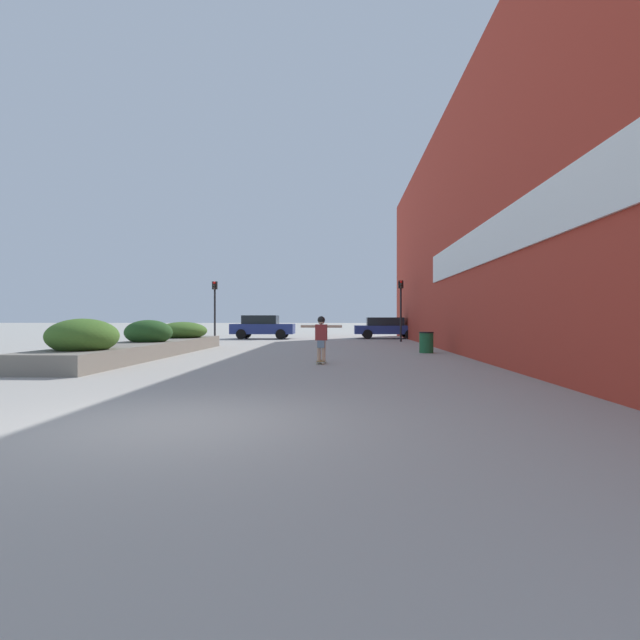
# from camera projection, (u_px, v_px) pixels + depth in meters

# --- Properties ---
(ground_plane) EXTENTS (300.00, 300.00, 0.00)m
(ground_plane) POSITION_uv_depth(u_px,v_px,m) (170.00, 424.00, 6.28)
(ground_plane) COLOR #A3A099
(building_wall_right) EXTENTS (0.67, 37.45, 9.99)m
(building_wall_right) POSITION_uv_depth(u_px,v_px,m) (455.00, 228.00, 20.09)
(building_wall_right) COLOR #B23323
(building_wall_right) RESTS_ON ground_plane
(planter_box) EXTENTS (2.07, 12.96, 1.33)m
(planter_box) POSITION_uv_depth(u_px,v_px,m) (147.00, 342.00, 17.71)
(planter_box) COLOR slate
(planter_box) RESTS_ON ground_plane
(skateboard) EXTENTS (0.29, 0.63, 0.09)m
(skateboard) POSITION_uv_depth(u_px,v_px,m) (321.00, 361.00, 14.64)
(skateboard) COLOR olive
(skateboard) RESTS_ON ground_plane
(skateboarder) EXTENTS (1.22, 0.22, 1.31)m
(skateboarder) POSITION_uv_depth(u_px,v_px,m) (321.00, 334.00, 14.64)
(skateboarder) COLOR tan
(skateboarder) RESTS_ON skateboard
(trash_bin) EXTENTS (0.56, 0.56, 0.82)m
(trash_bin) POSITION_uv_depth(u_px,v_px,m) (426.00, 342.00, 19.28)
(trash_bin) COLOR #1E5B33
(trash_bin) RESTS_ON ground_plane
(car_leftmost) EXTENTS (4.40, 2.06, 1.41)m
(car_leftmost) POSITION_uv_depth(u_px,v_px,m) (387.00, 327.00, 33.28)
(car_leftmost) COLOR navy
(car_leftmost) RESTS_ON ground_plane
(car_center_left) EXTENTS (4.11, 2.01, 1.54)m
(car_center_left) POSITION_uv_depth(u_px,v_px,m) (262.00, 327.00, 32.87)
(car_center_left) COLOR navy
(car_center_left) RESTS_ON ground_plane
(car_center_right) EXTENTS (4.55, 2.02, 1.55)m
(car_center_right) POSITION_uv_depth(u_px,v_px,m) (518.00, 326.00, 34.31)
(car_center_right) COLOR slate
(car_center_right) RESTS_ON ground_plane
(traffic_light_left) EXTENTS (0.28, 0.30, 3.47)m
(traffic_light_left) POSITION_uv_depth(u_px,v_px,m) (215.00, 301.00, 28.64)
(traffic_light_left) COLOR black
(traffic_light_left) RESTS_ON ground_plane
(traffic_light_right) EXTENTS (0.28, 0.30, 3.53)m
(traffic_light_right) POSITION_uv_depth(u_px,v_px,m) (401.00, 300.00, 28.75)
(traffic_light_right) COLOR black
(traffic_light_right) RESTS_ON ground_plane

